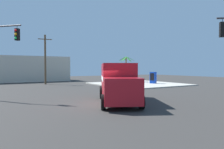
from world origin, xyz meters
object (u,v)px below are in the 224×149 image
(delivery_truck, at_px, (118,82))
(utility_pole, at_px, (45,59))
(vending_machine_red, at_px, (153,78))
(palm_tree_far, at_px, (126,64))

(delivery_truck, xyz_separation_m, utility_pole, (-0.43, 21.01, 2.57))
(delivery_truck, bearing_deg, utility_pole, 91.18)
(vending_machine_red, distance_m, utility_pole, 17.76)
(delivery_truck, xyz_separation_m, vending_machine_red, (14.60, 12.06, -0.49))
(vending_machine_red, height_order, palm_tree_far, palm_tree_far)
(delivery_truck, xyz_separation_m, palm_tree_far, (13.56, 18.23, 1.85))
(utility_pole, bearing_deg, palm_tree_far, -11.22)
(palm_tree_far, bearing_deg, vending_machine_red, -80.46)
(palm_tree_far, distance_m, utility_pole, 14.29)
(palm_tree_far, bearing_deg, utility_pole, 168.78)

